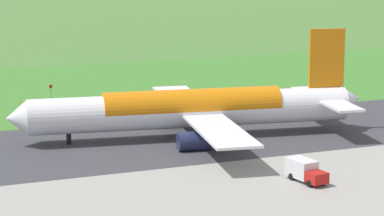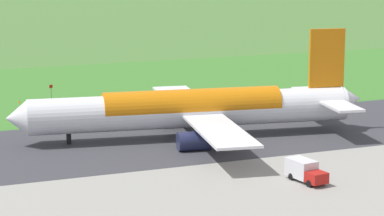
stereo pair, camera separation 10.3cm
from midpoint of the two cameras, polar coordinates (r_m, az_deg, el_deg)
ground_plane at (r=115.45m, az=-2.73°, el=-2.41°), size 800.00×800.00×0.00m
runway_asphalt at (r=115.44m, az=-2.73°, el=-2.39°), size 600.00×29.04×0.06m
grass_verge_foreground at (r=151.58m, az=-7.42°, el=0.89°), size 600.00×80.00×0.04m
airliner_main at (r=116.57m, az=0.21°, el=-0.06°), size 54.05×44.40×15.88m
service_truck_fuel at (r=96.16m, az=8.22°, el=-4.52°), size 3.18×6.09×2.65m
no_stopping_sign at (r=147.40m, az=-10.16°, el=1.19°), size 0.60×0.10×3.00m
traffic_cone_orange at (r=146.48m, az=-12.40°, el=0.44°), size 0.40×0.40×0.55m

